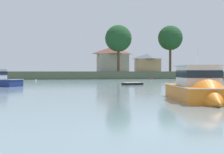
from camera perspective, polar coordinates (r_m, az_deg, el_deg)
name	(u,v)px	position (r m, az deg, el deg)	size (l,w,h in m)	color
ground_plane	(182,127)	(11.90, 12.47, -8.85)	(498.25, 498.25, 0.00)	gray
far_shore_bank	(62,75)	(105.04, -8.98, 0.42)	(224.21, 43.92, 2.09)	#4C563D
cruiser_orange	(199,93)	(22.49, 15.45, -2.74)	(4.62, 9.72, 4.95)	orange
dinghy_black	(132,84)	(48.59, 3.70, -1.27)	(3.55, 2.46, 0.53)	black
mooring_buoy_red	(151,79)	(81.64, 7.11, -0.40)	(0.51, 0.51, 0.56)	red
mooring_buoy_white	(36,80)	(74.39, -13.55, -0.57)	(0.38, 0.38, 0.43)	white
shore_tree_left_mid	(118,39)	(90.92, 1.15, 6.93)	(7.60, 7.60, 13.24)	brown
shore_tree_far_right	(170,38)	(100.24, 10.44, 6.90)	(7.60, 7.60, 14.19)	brown
cottage_near_water	(148,62)	(119.25, 6.41, 2.66)	(8.98, 7.33, 6.73)	tan
cottage_hillside	(112,59)	(107.77, 0.08, 3.32)	(10.31, 9.29, 8.46)	#9E998E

